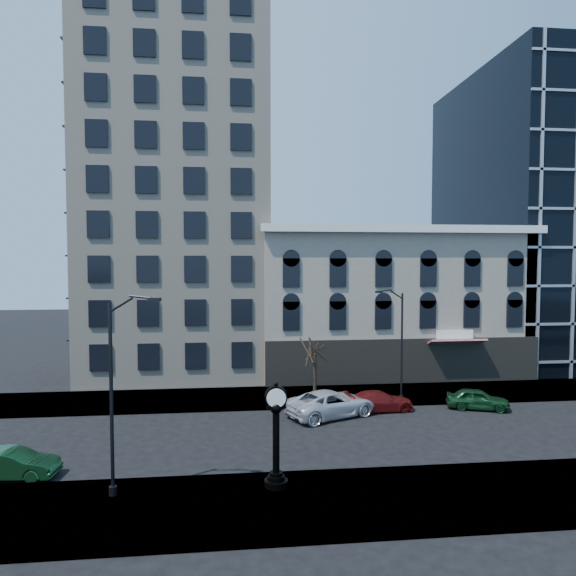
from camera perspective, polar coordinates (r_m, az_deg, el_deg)
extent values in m
plane|color=black|center=(29.40, -3.16, -16.21)|extent=(160.00, 160.00, 0.00)
cube|color=gray|center=(37.02, -3.83, -12.06)|extent=(160.00, 6.00, 0.12)
cube|color=gray|center=(21.98, -1.96, -22.89)|extent=(160.00, 6.00, 0.12)
cube|color=beige|center=(47.88, -11.90, 14.15)|extent=(15.00, 15.00, 38.00)
cube|color=gray|center=(45.90, 10.86, -1.66)|extent=(22.00, 10.00, 12.00)
cube|color=white|center=(40.89, 13.10, 6.45)|extent=(22.60, 0.80, 0.60)
cube|color=black|center=(41.70, 12.86, -7.97)|extent=(22.00, 0.30, 3.60)
cube|color=maroon|center=(42.40, 18.27, -5.67)|extent=(4.50, 1.18, 0.55)
cube|color=black|center=(59.27, 28.40, 6.80)|extent=(20.00, 20.00, 28.00)
cylinder|color=black|center=(23.27, -1.33, -20.83)|extent=(1.01, 1.01, 0.28)
cylinder|color=black|center=(23.18, -1.33, -20.31)|extent=(0.74, 0.74, 0.18)
cylinder|color=black|center=(23.11, -1.33, -19.93)|extent=(0.55, 0.55, 0.15)
cylinder|color=black|center=(22.60, -1.34, -16.66)|extent=(0.29, 0.29, 2.67)
sphere|color=black|center=(22.17, -1.34, -13.18)|extent=(0.52, 0.52, 0.52)
cube|color=black|center=(22.14, -1.34, -12.95)|extent=(0.84, 0.24, 0.23)
cylinder|color=black|center=(22.04, -1.34, -12.03)|extent=(0.97, 0.34, 0.96)
cylinder|color=white|center=(21.89, -1.31, -12.14)|extent=(0.81, 0.06, 0.81)
cylinder|color=white|center=(22.19, -1.38, -11.93)|extent=(0.81, 0.06, 0.81)
sphere|color=black|center=(21.91, -1.34, -10.63)|extent=(0.18, 0.18, 0.18)
cylinder|color=black|center=(22.37, -19.03, -11.64)|extent=(0.15, 0.15, 7.89)
cylinder|color=black|center=(23.59, -18.87, -20.52)|extent=(0.33, 0.33, 0.37)
cube|color=black|center=(20.95, -15.01, -1.23)|extent=(0.54, 0.33, 0.13)
cylinder|color=black|center=(36.11, 12.53, -6.42)|extent=(0.14, 0.14, 7.38)
cylinder|color=black|center=(36.84, 12.47, -11.83)|extent=(0.31, 0.31, 0.34)
cube|color=black|center=(34.76, 10.43, -0.42)|extent=(0.51, 0.32, 0.12)
cylinder|color=#2D2216|center=(35.94, 3.00, -9.80)|extent=(0.24, 0.24, 3.20)
imported|color=#143F1E|center=(27.05, -28.28, -16.83)|extent=(4.04, 1.72, 1.29)
imported|color=silver|center=(32.85, 4.80, -12.66)|extent=(6.43, 4.82, 1.62)
imported|color=maroon|center=(34.42, 10.14, -12.26)|extent=(4.58, 2.22, 1.29)
imported|color=#143F1E|center=(36.44, 20.31, -11.49)|extent=(4.23, 2.78, 1.34)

